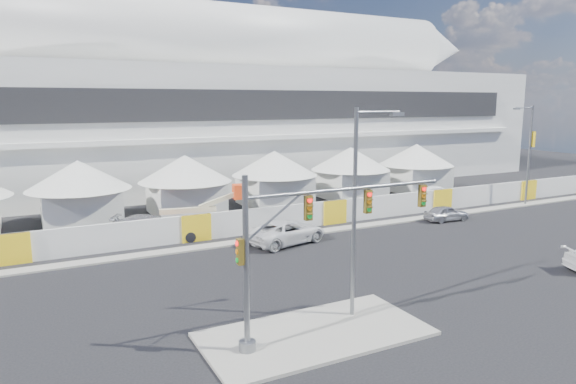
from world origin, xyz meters
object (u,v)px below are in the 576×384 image
traffic_mast (294,248)px  streetlight_median (359,199)px  sedan_silver (446,213)px  boom_lift (180,225)px  lot_car_a (439,193)px  pickup_curb (286,232)px  lot_car_c (149,226)px  streetlight_curb (528,148)px

traffic_mast → streetlight_median: (3.97, 1.06, 1.56)m
sedan_silver → traffic_mast: traffic_mast is taller
streetlight_median → boom_lift: size_ratio=1.23×
lot_car_a → pickup_curb: bearing=135.2°
sedan_silver → pickup_curb: bearing=94.6°
pickup_curb → traffic_mast: size_ratio=0.62×
lot_car_a → streetlight_median: 33.02m
pickup_curb → lot_car_a: (22.17, 7.88, -0.20)m
lot_car_a → boom_lift: bearing=122.1°
lot_car_c → boom_lift: (1.90, -2.13, 0.27)m
traffic_mast → boom_lift: bearing=89.1°
lot_car_c → streetlight_curb: bearing=-70.2°
pickup_curb → lot_car_a: pickup_curb is taller
sedan_silver → streetlight_curb: 12.96m
streetlight_curb → traffic_mast: bearing=-155.4°
lot_car_c → boom_lift: bearing=-110.3°
boom_lift → traffic_mast: bearing=-81.6°
traffic_mast → boom_lift: traffic_mast is taller
traffic_mast → streetlight_curb: size_ratio=1.02×
lot_car_c → streetlight_median: (5.58, -19.78, 4.97)m
pickup_curb → streetlight_curb: streetlight_curb is taller
sedan_silver → streetlight_curb: bearing=-77.8°
lot_car_c → streetlight_curb: size_ratio=0.56×
lot_car_a → sedan_silver: bearing=165.4°
pickup_curb → streetlight_median: bearing=153.7°
sedan_silver → traffic_mast: size_ratio=0.40×
streetlight_median → boom_lift: 18.63m
pickup_curb → traffic_mast: 16.01m
sedan_silver → streetlight_curb: (11.84, 1.58, 5.02)m
sedan_silver → streetlight_median: 23.10m
sedan_silver → streetlight_curb: streetlight_curb is taller
lot_car_a → streetlight_curb: (5.18, -6.29, 5.04)m
pickup_curb → lot_car_c: (-8.44, 6.75, -0.07)m
sedan_silver → boom_lift: boom_lift is taller
streetlight_median → streetlight_curb: bearing=25.8°
sedan_silver → traffic_mast: (-22.35, -14.10, 3.52)m
traffic_mast → boom_lift: 18.97m
sedan_silver → boom_lift: (-22.05, 4.61, 0.39)m
pickup_curb → streetlight_curb: (27.35, 1.60, 4.84)m
lot_car_c → pickup_curb: bearing=-100.6°
lot_car_a → boom_lift: size_ratio=0.51×
pickup_curb → streetlight_median: streetlight_median is taller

